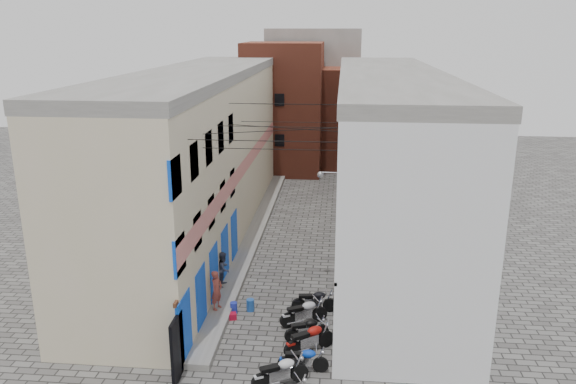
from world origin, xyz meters
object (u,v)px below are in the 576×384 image
(motorcycle_e, at_px, (307,328))
(red_crate, at_px, (231,316))
(person_b, at_px, (224,269))
(water_jug_far, at_px, (250,305))
(motorcycle_f, at_px, (304,311))
(person_a, at_px, (217,290))
(motorcycle_c, at_px, (303,358))
(motorcycle_g, at_px, (314,300))
(motorcycle_b, at_px, (280,371))
(motorcycle_d, at_px, (309,337))
(water_jug_near, at_px, (234,308))

(motorcycle_e, bearing_deg, red_crate, -132.56)
(motorcycle_e, xyz_separation_m, person_b, (-3.87, 3.74, 0.53))
(person_b, bearing_deg, water_jug_far, -132.92)
(motorcycle_f, distance_m, person_a, 3.58)
(motorcycle_c, xyz_separation_m, motorcycle_g, (0.16, 4.16, 0.04))
(motorcycle_c, bearing_deg, person_a, -137.86)
(motorcycle_b, height_order, motorcycle_d, motorcycle_d)
(motorcycle_g, distance_m, red_crate, 3.38)
(motorcycle_d, height_order, motorcycle_f, motorcycle_d)
(motorcycle_g, bearing_deg, motorcycle_e, -10.08)
(motorcycle_d, relative_size, person_b, 1.31)
(motorcycle_d, bearing_deg, motorcycle_e, 156.02)
(motorcycle_c, height_order, person_a, person_a)
(motorcycle_e, bearing_deg, person_b, -154.34)
(person_b, bearing_deg, person_a, -168.20)
(motorcycle_b, relative_size, water_jug_far, 3.92)
(motorcycle_b, height_order, motorcycle_e, motorcycle_b)
(motorcycle_b, relative_size, person_a, 1.20)
(motorcycle_f, bearing_deg, motorcycle_e, -17.49)
(person_a, distance_m, water_jug_far, 1.56)
(motorcycle_g, distance_m, person_a, 3.94)
(person_a, distance_m, person_b, 2.14)
(motorcycle_e, distance_m, red_crate, 3.34)
(motorcycle_g, height_order, person_a, person_a)
(motorcycle_b, xyz_separation_m, person_b, (-3.20, 6.59, 0.45))
(water_jug_near, xyz_separation_m, red_crate, (0.00, -0.52, -0.10))
(motorcycle_d, xyz_separation_m, water_jug_near, (-3.22, 2.57, -0.36))
(motorcycle_c, height_order, person_b, person_b)
(motorcycle_e, xyz_separation_m, person_a, (-3.70, 1.61, 0.57))
(red_crate, bearing_deg, motorcycle_g, 15.83)
(person_a, bearing_deg, motorcycle_d, -103.04)
(motorcycle_g, bearing_deg, motorcycle_f, -24.20)
(motorcycle_c, distance_m, red_crate, 4.48)
(motorcycle_f, height_order, motorcycle_g, motorcycle_f)
(person_b, bearing_deg, motorcycle_e, -126.84)
(motorcycle_b, distance_m, water_jug_far, 5.18)
(motorcycle_b, bearing_deg, motorcycle_f, 145.65)
(motorcycle_d, relative_size, motorcycle_g, 1.09)
(motorcycle_g, height_order, water_jug_near, motorcycle_g)
(person_a, height_order, person_b, person_a)
(motorcycle_b, distance_m, motorcycle_c, 1.09)
(motorcycle_b, bearing_deg, water_jug_far, 172.46)
(motorcycle_e, distance_m, person_a, 4.07)
(motorcycle_e, relative_size, water_jug_near, 3.79)
(motorcycle_f, height_order, red_crate, motorcycle_f)
(motorcycle_b, xyz_separation_m, motorcycle_e, (0.67, 2.84, -0.07))
(motorcycle_f, bearing_deg, water_jug_near, -129.75)
(motorcycle_b, bearing_deg, person_a, -173.19)
(person_a, relative_size, water_jug_near, 3.62)
(motorcycle_b, bearing_deg, person_b, 178.48)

